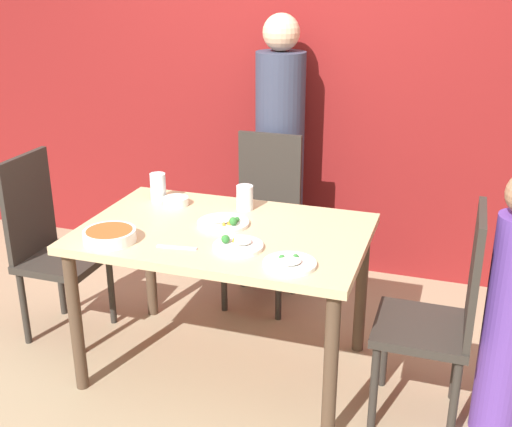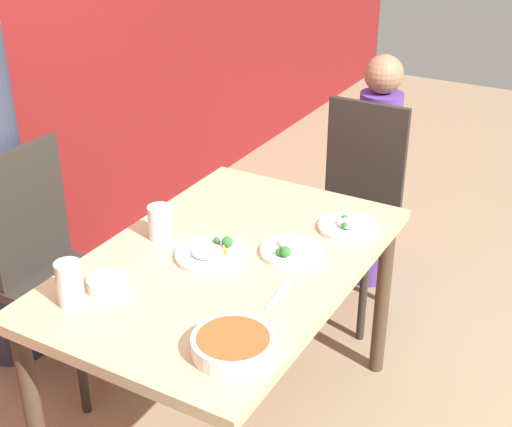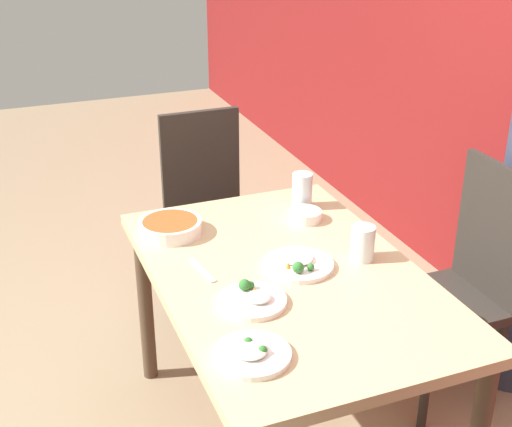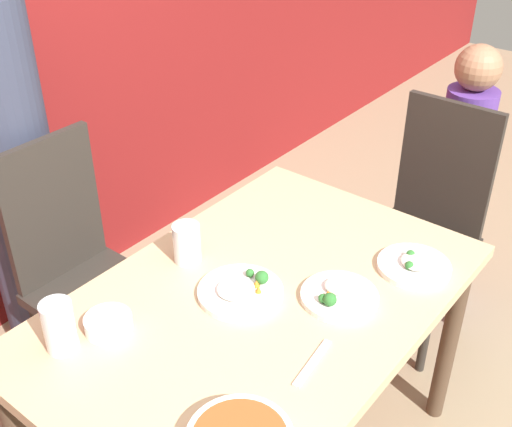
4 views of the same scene
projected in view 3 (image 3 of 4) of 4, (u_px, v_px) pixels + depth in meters
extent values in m
cube|color=tan|center=(288.00, 278.00, 2.41)|extent=(1.32, 0.86, 0.04)
cylinder|color=#4C3828|center=(146.00, 305.00, 2.95)|extent=(0.06, 0.06, 0.72)
cylinder|color=#4C3828|center=(308.00, 272.00, 3.20)|extent=(0.06, 0.06, 0.72)
cube|color=#2D2823|center=(444.00, 304.00, 2.81)|extent=(0.40, 0.40, 0.04)
cube|color=#2D2823|center=(492.00, 230.00, 2.75)|extent=(0.38, 0.03, 0.54)
cylinder|color=#2D2823|center=(381.00, 338.00, 2.99)|extent=(0.04, 0.04, 0.42)
cylinder|color=#2D2823|center=(426.00, 385.00, 2.72)|extent=(0.04, 0.04, 0.42)
cylinder|color=#2D2823|center=(447.00, 322.00, 3.10)|extent=(0.04, 0.04, 0.42)
cylinder|color=#2D2823|center=(497.00, 365.00, 2.83)|extent=(0.04, 0.04, 0.42)
cube|color=#2D2823|center=(215.00, 237.00, 3.33)|extent=(0.40, 0.40, 0.04)
cube|color=#2D2823|center=(201.00, 166.00, 3.37)|extent=(0.03, 0.38, 0.54)
cylinder|color=#2D2823|center=(193.00, 304.00, 3.24)|extent=(0.04, 0.04, 0.42)
cylinder|color=#2D2823|center=(260.00, 290.00, 3.35)|extent=(0.04, 0.04, 0.42)
cylinder|color=#2D2823|center=(173.00, 270.00, 3.52)|extent=(0.04, 0.04, 0.42)
cylinder|color=#2D2823|center=(236.00, 258.00, 3.63)|extent=(0.04, 0.04, 0.42)
cylinder|color=white|center=(170.00, 227.00, 2.66)|extent=(0.23, 0.23, 0.05)
cylinder|color=#BC5123|center=(170.00, 222.00, 2.65)|extent=(0.21, 0.21, 0.01)
cylinder|color=white|center=(298.00, 265.00, 2.43)|extent=(0.25, 0.25, 0.02)
ellipsoid|color=white|center=(298.00, 258.00, 2.44)|extent=(0.11, 0.11, 0.02)
cone|color=orange|center=(286.00, 265.00, 2.39)|extent=(0.02, 0.02, 0.02)
cone|color=orange|center=(296.00, 267.00, 2.38)|extent=(0.02, 0.02, 0.02)
sphere|color=#2D702D|center=(311.00, 267.00, 2.37)|extent=(0.02, 0.02, 0.02)
sphere|color=#2D702D|center=(298.00, 267.00, 2.36)|extent=(0.04, 0.04, 0.04)
cylinder|color=white|center=(252.00, 355.00, 1.97)|extent=(0.22, 0.22, 0.02)
ellipsoid|color=white|center=(250.00, 350.00, 1.96)|extent=(0.10, 0.10, 0.02)
sphere|color=#2D702D|center=(263.00, 350.00, 1.95)|extent=(0.03, 0.03, 0.03)
sphere|color=#2D702D|center=(248.00, 342.00, 1.99)|extent=(0.03, 0.03, 0.03)
cylinder|color=white|center=(252.00, 301.00, 2.22)|extent=(0.22, 0.22, 0.02)
ellipsoid|color=white|center=(259.00, 297.00, 2.21)|extent=(0.08, 0.08, 0.02)
sphere|color=#2D702D|center=(244.00, 285.00, 2.26)|extent=(0.04, 0.04, 0.04)
sphere|color=#2D702D|center=(250.00, 285.00, 2.27)|extent=(0.03, 0.03, 0.03)
cone|color=orange|center=(255.00, 290.00, 2.25)|extent=(0.02, 0.02, 0.02)
cylinder|color=white|center=(305.00, 215.00, 2.76)|extent=(0.13, 0.13, 0.04)
cylinder|color=white|center=(305.00, 211.00, 2.76)|extent=(0.11, 0.11, 0.01)
cylinder|color=silver|center=(302.00, 191.00, 2.85)|extent=(0.08, 0.08, 0.14)
cylinder|color=silver|center=(363.00, 243.00, 2.46)|extent=(0.08, 0.08, 0.12)
cube|color=silver|center=(202.00, 270.00, 2.41)|extent=(0.18, 0.04, 0.01)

